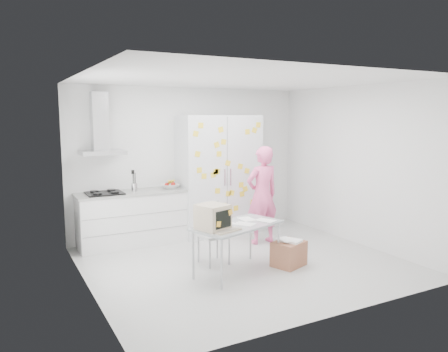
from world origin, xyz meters
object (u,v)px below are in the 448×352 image
desk (222,221)px  chair (211,229)px  person (262,195)px  cardboard_box (289,253)px

desk → chair: bearing=59.6°
person → cardboard_box: 1.38m
person → desk: size_ratio=1.18×
desk → cardboard_box: (1.08, -0.05, -0.59)m
person → chair: bearing=20.3°
chair → person: bearing=17.7°
person → cardboard_box: (-0.29, -1.18, -0.65)m
desk → chair: desk is taller
desk → chair: size_ratio=1.58×
chair → desk: bearing=-106.9°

